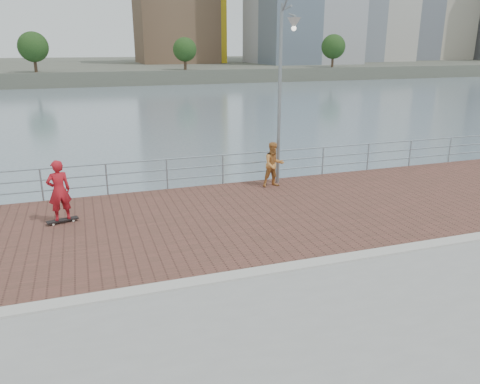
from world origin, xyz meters
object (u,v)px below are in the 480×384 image
object	(u,v)px
guardrail	(195,168)
bystander	(274,165)
street_lamp	(286,64)
skateboarder	(59,191)

from	to	relation	value
guardrail	bystander	distance (m)	2.81
street_lamp	skateboarder	world-z (taller)	street_lamp
guardrail	skateboarder	xyz separation A→B (m)	(-4.49, -2.31, 0.30)
guardrail	skateboarder	world-z (taller)	skateboarder
street_lamp	skateboarder	size ratio (longest dim) A/B	3.42
skateboarder	bystander	world-z (taller)	skateboarder
bystander	skateboarder	bearing A→B (deg)	-169.78
skateboarder	street_lamp	bearing A→B (deg)	175.68
street_lamp	bystander	xyz separation A→B (m)	(-0.34, 0.03, -3.47)
street_lamp	skateboarder	xyz separation A→B (m)	(-7.49, -1.37, -3.31)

